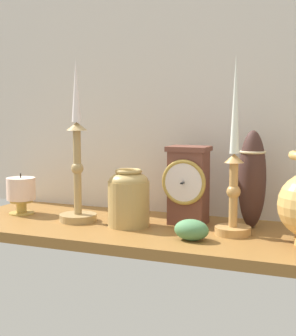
# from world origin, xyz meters

# --- Properties ---
(ground_plane) EXTENTS (1.00, 0.36, 0.02)m
(ground_plane) POSITION_xyz_m (0.00, 0.00, -0.01)
(ground_plane) COLOR brown
(back_wall) EXTENTS (1.20, 0.02, 0.65)m
(back_wall) POSITION_xyz_m (0.00, 0.18, 0.33)
(back_wall) COLOR silver
(back_wall) RESTS_ON ground_plane
(mantel_clock) EXTENTS (0.11, 0.10, 0.19)m
(mantel_clock) POSITION_xyz_m (0.07, 0.06, 0.10)
(mantel_clock) COLOR brown
(mantel_clock) RESTS_ON ground_plane
(candlestick_tall_left) EXTENTS (0.09, 0.09, 0.40)m
(candlestick_tall_left) POSITION_xyz_m (-0.19, -0.01, 0.14)
(candlestick_tall_left) COLOR tan
(candlestick_tall_left) RESTS_ON ground_plane
(candlestick_tall_center) EXTENTS (0.08, 0.08, 0.40)m
(candlestick_tall_center) POSITION_xyz_m (0.19, -0.00, 0.13)
(candlestick_tall_center) COLOR tan
(candlestick_tall_center) RESTS_ON ground_plane
(brass_vase_jar) EXTENTS (0.10, 0.10, 0.14)m
(brass_vase_jar) POSITION_xyz_m (-0.05, -0.01, 0.07)
(brass_vase_jar) COLOR tan
(brass_vase_jar) RESTS_ON ground_plane
(pillar_candle_front) EXTENTS (0.08, 0.08, 0.11)m
(pillar_candle_front) POSITION_xyz_m (-0.38, 0.01, 0.06)
(pillar_candle_front) COLOR tan
(pillar_candle_front) RESTS_ON ground_plane
(tall_ceramic_vase) EXTENTS (0.06, 0.06, 0.23)m
(tall_ceramic_vase) POSITION_xyz_m (0.22, 0.09, 0.12)
(tall_ceramic_vase) COLOR #3E2621
(tall_ceramic_vase) RESTS_ON ground_plane
(ivy_sprig) EXTENTS (0.08, 0.05, 0.05)m
(ivy_sprig) POSITION_xyz_m (0.13, -0.08, 0.02)
(ivy_sprig) COLOR #4D8352
(ivy_sprig) RESTS_ON ground_plane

